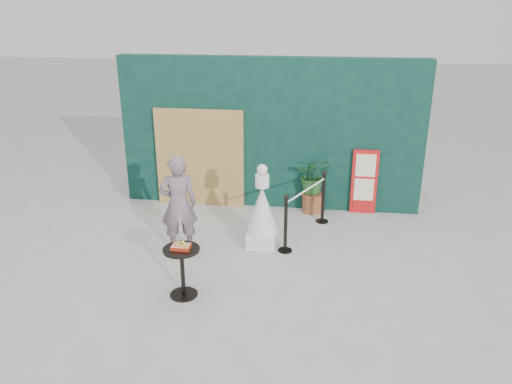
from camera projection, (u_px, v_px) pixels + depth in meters
name	position (u px, v px, depth m)	size (l,w,h in m)	color
ground	(245.00, 282.00, 7.54)	(60.00, 60.00, 0.00)	#ADAAA5
back_wall	(270.00, 134.00, 9.92)	(6.00, 0.30, 3.00)	black
bamboo_fence	(200.00, 158.00, 10.09)	(1.80, 0.08, 2.00)	tan
woman	(178.00, 204.00, 8.22)	(0.61, 0.40, 1.68)	slate
menu_board	(364.00, 182.00, 9.79)	(0.50, 0.07, 1.30)	red
statue	(262.00, 213.00, 8.47)	(0.57, 0.57, 1.47)	white
cafe_table	(182.00, 265.00, 7.02)	(0.52, 0.52, 0.75)	black
food_basket	(181.00, 246.00, 6.92)	(0.26, 0.19, 0.11)	#AC2912
planter	(313.00, 180.00, 9.84)	(0.68, 0.59, 1.15)	#945D30
stanchion_barrier	(306.00, 210.00, 8.86)	(0.84, 1.54, 1.03)	black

